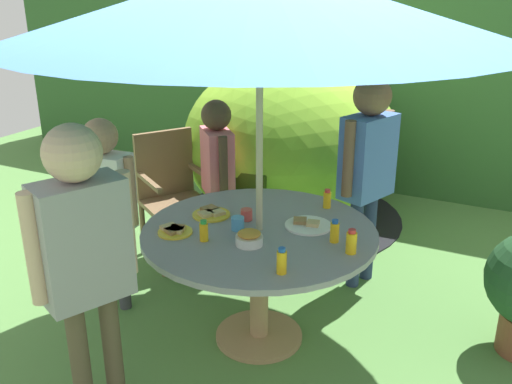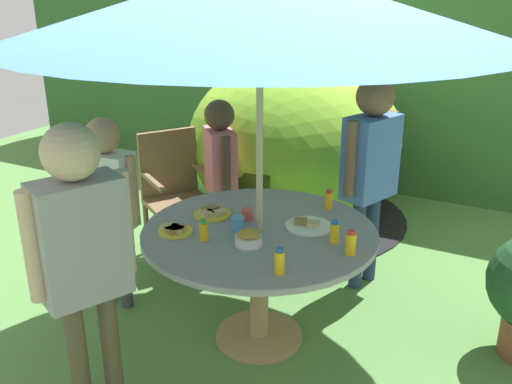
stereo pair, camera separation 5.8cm
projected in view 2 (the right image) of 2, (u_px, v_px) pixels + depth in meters
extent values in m
cube|color=#548442|center=(259.00, 339.00, 3.29)|extent=(10.00, 10.00, 0.02)
cube|color=#33602D|center=(403.00, 86.00, 5.48)|extent=(9.00, 0.70, 1.97)
cylinder|color=tan|center=(259.00, 335.00, 3.29)|extent=(0.50, 0.50, 0.03)
cylinder|color=tan|center=(259.00, 288.00, 3.17)|extent=(0.11, 0.11, 0.66)
cylinder|color=gray|center=(259.00, 232.00, 3.05)|extent=(1.28, 1.28, 0.03)
cylinder|color=#B7AD8C|center=(260.00, 172.00, 2.93)|extent=(0.04, 0.04, 2.05)
cone|color=#3F72B2|center=(260.00, 1.00, 2.63)|extent=(2.48, 2.48, 0.36)
cylinder|color=brown|center=(166.00, 249.00, 3.92)|extent=(0.04, 0.04, 0.41)
cylinder|color=brown|center=(218.00, 237.00, 4.10)|extent=(0.04, 0.04, 0.41)
cylinder|color=brown|center=(147.00, 228.00, 4.25)|extent=(0.04, 0.04, 0.41)
cylinder|color=brown|center=(196.00, 217.00, 4.43)|extent=(0.04, 0.04, 0.41)
cube|color=brown|center=(180.00, 204.00, 4.10)|extent=(0.62, 0.62, 0.04)
cube|color=brown|center=(168.00, 163.00, 4.17)|extent=(0.27, 0.39, 0.49)
cube|color=brown|center=(152.00, 181.00, 3.93)|extent=(0.40, 0.28, 0.03)
cube|color=brown|center=(204.00, 172.00, 4.11)|extent=(0.40, 0.28, 0.03)
ellipsoid|color=#8CC633|center=(295.00, 140.00, 4.73)|extent=(1.79, 1.97, 1.39)
cylinder|color=black|center=(293.00, 215.00, 4.97)|extent=(2.01, 2.01, 0.01)
cube|color=#314511|center=(238.00, 212.00, 4.07)|extent=(0.49, 0.04, 0.63)
cylinder|color=navy|center=(372.00, 237.00, 3.83)|extent=(0.09, 0.09, 0.63)
cylinder|color=navy|center=(357.00, 244.00, 3.73)|extent=(0.09, 0.09, 0.63)
cube|color=#4C72C6|center=(371.00, 157.00, 3.58)|extent=(0.32, 0.41, 0.53)
cylinder|color=brown|center=(390.00, 147.00, 3.69)|extent=(0.07, 0.07, 0.48)
cylinder|color=brown|center=(351.00, 160.00, 3.44)|extent=(0.07, 0.07, 0.48)
sphere|color=brown|center=(375.00, 97.00, 3.44)|extent=(0.24, 0.24, 0.24)
cylinder|color=navy|center=(220.00, 225.00, 4.13)|extent=(0.07, 0.07, 0.54)
cylinder|color=navy|center=(224.00, 232.00, 4.01)|extent=(0.07, 0.07, 0.54)
cube|color=#EA727F|center=(220.00, 162.00, 3.90)|extent=(0.34, 0.35, 0.46)
cylinder|color=#4C3828|center=(215.00, 152.00, 4.05)|extent=(0.06, 0.06, 0.41)
cylinder|color=#4C3828|center=(226.00, 167.00, 3.73)|extent=(0.06, 0.06, 0.41)
sphere|color=#4C3828|center=(219.00, 115.00, 3.78)|extent=(0.21, 0.21, 0.21)
cylinder|color=#3F3F47|center=(106.00, 264.00, 3.56)|extent=(0.08, 0.08, 0.55)
cylinder|color=#3F3F47|center=(124.00, 267.00, 3.51)|extent=(0.08, 0.08, 0.55)
cube|color=white|center=(108.00, 190.00, 3.36)|extent=(0.33, 0.20, 0.46)
cylinder|color=tan|center=(83.00, 183.00, 3.41)|extent=(0.06, 0.06, 0.42)
cylinder|color=tan|center=(133.00, 190.00, 3.29)|extent=(0.06, 0.06, 0.42)
sphere|color=tan|center=(102.00, 135.00, 3.24)|extent=(0.21, 0.21, 0.21)
cylinder|color=brown|center=(79.00, 361.00, 2.58)|extent=(0.09, 0.09, 0.64)
cylinder|color=brown|center=(111.00, 349.00, 2.67)|extent=(0.09, 0.09, 0.64)
cube|color=#99999E|center=(81.00, 240.00, 2.41)|extent=(0.34, 0.42, 0.54)
cylinder|color=#D8B293|center=(31.00, 247.00, 2.29)|extent=(0.07, 0.07, 0.49)
cylinder|color=#D8B293|center=(125.00, 222.00, 2.52)|extent=(0.07, 0.07, 0.49)
sphere|color=#D8B293|center=(70.00, 152.00, 2.27)|extent=(0.24, 0.24, 0.24)
cylinder|color=white|center=(249.00, 240.00, 2.87)|extent=(0.14, 0.14, 0.05)
ellipsoid|color=gold|center=(249.00, 234.00, 2.85)|extent=(0.12, 0.12, 0.04)
cylinder|color=white|center=(309.00, 226.00, 3.08)|extent=(0.26, 0.26, 0.01)
cube|color=tan|center=(313.00, 224.00, 3.06)|extent=(0.08, 0.08, 0.02)
cube|color=#9E7547|center=(301.00, 221.00, 3.10)|extent=(0.09, 0.09, 0.02)
cylinder|color=yellow|center=(175.00, 231.00, 3.01)|extent=(0.18, 0.18, 0.01)
cube|color=tan|center=(177.00, 229.00, 2.99)|extent=(0.08, 0.08, 0.02)
cube|color=#9E7547|center=(178.00, 228.00, 3.02)|extent=(0.10, 0.10, 0.02)
cube|color=tan|center=(170.00, 227.00, 3.03)|extent=(0.11, 0.11, 0.02)
cube|color=#9E7547|center=(173.00, 230.00, 2.99)|extent=(0.10, 0.10, 0.02)
cylinder|color=yellow|center=(212.00, 214.00, 3.23)|extent=(0.22, 0.22, 0.01)
cube|color=tan|center=(218.00, 212.00, 3.22)|extent=(0.10, 0.10, 0.02)
cube|color=#9E7547|center=(211.00, 209.00, 3.27)|extent=(0.11, 0.11, 0.02)
cube|color=tan|center=(207.00, 213.00, 3.20)|extent=(0.10, 0.10, 0.02)
cylinder|color=yellow|center=(329.00, 201.00, 3.31)|extent=(0.05, 0.05, 0.10)
cylinder|color=red|center=(329.00, 191.00, 3.29)|extent=(0.03, 0.03, 0.02)
cylinder|color=yellow|center=(280.00, 263.00, 2.57)|extent=(0.05, 0.05, 0.11)
cylinder|color=blue|center=(280.00, 250.00, 2.55)|extent=(0.03, 0.03, 0.02)
cylinder|color=yellow|center=(204.00, 232.00, 2.91)|extent=(0.05, 0.05, 0.10)
cylinder|color=green|center=(203.00, 221.00, 2.89)|extent=(0.03, 0.03, 0.02)
cylinder|color=yellow|center=(351.00, 244.00, 2.76)|extent=(0.05, 0.05, 0.11)
cylinder|color=red|center=(351.00, 232.00, 2.74)|extent=(0.04, 0.04, 0.02)
cylinder|color=yellow|center=(334.00, 233.00, 2.88)|extent=(0.05, 0.05, 0.10)
cylinder|color=blue|center=(335.00, 222.00, 2.86)|extent=(0.03, 0.03, 0.02)
cylinder|color=#E04C47|center=(247.00, 214.00, 3.16)|extent=(0.07, 0.07, 0.06)
cylinder|color=#4C99D8|center=(238.00, 223.00, 3.04)|extent=(0.07, 0.07, 0.07)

